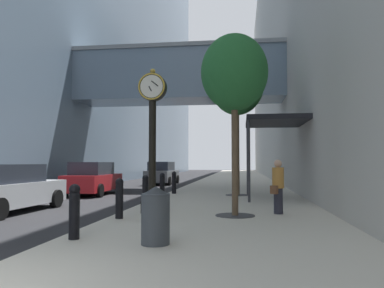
% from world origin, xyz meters
% --- Properties ---
extents(ground_plane, '(110.00, 110.00, 0.00)m').
position_xyz_m(ground_plane, '(0.00, 27.00, 0.00)').
color(ground_plane, '#262628').
rests_on(ground_plane, ground).
extents(sidewalk_right, '(6.22, 80.00, 0.14)m').
position_xyz_m(sidewalk_right, '(3.11, 30.00, 0.07)').
color(sidewalk_right, beige).
rests_on(sidewalk_right, ground).
extents(building_block_right, '(9.00, 80.00, 27.22)m').
position_xyz_m(building_block_right, '(10.72, 30.00, 13.61)').
color(building_block_right, '#B7B2A8').
rests_on(building_block_right, ground).
extents(street_clock, '(0.84, 0.55, 4.34)m').
position_xyz_m(street_clock, '(0.96, 7.85, 2.52)').
color(street_clock, black).
rests_on(street_clock, sidewalk_right).
extents(bollard_nearest, '(0.22, 0.22, 1.07)m').
position_xyz_m(bollard_nearest, '(0.39, 3.78, 0.70)').
color(bollard_nearest, black).
rests_on(bollard_nearest, sidewalk_right).
extents(bollard_second, '(0.22, 0.22, 1.07)m').
position_xyz_m(bollard_second, '(0.39, 6.52, 0.70)').
color(bollard_second, black).
rests_on(bollard_second, sidewalk_right).
extents(bollard_third, '(0.22, 0.22, 1.07)m').
position_xyz_m(bollard_third, '(0.39, 9.26, 0.70)').
color(bollard_third, black).
rests_on(bollard_third, sidewalk_right).
extents(bollard_fourth, '(0.22, 0.22, 1.07)m').
position_xyz_m(bollard_fourth, '(0.39, 12.00, 0.70)').
color(bollard_fourth, black).
rests_on(bollard_fourth, sidewalk_right).
extents(bollard_fifth, '(0.22, 0.22, 1.07)m').
position_xyz_m(bollard_fifth, '(0.39, 14.74, 0.70)').
color(bollard_fifth, black).
rests_on(bollard_fifth, sidewalk_right).
extents(street_tree_near, '(1.90, 1.90, 5.14)m').
position_xyz_m(street_tree_near, '(3.43, 7.45, 4.15)').
color(street_tree_near, '#333335').
rests_on(street_tree_near, sidewalk_right).
extents(street_tree_mid_near, '(2.47, 2.47, 6.52)m').
position_xyz_m(street_tree_mid_near, '(3.43, 14.19, 5.20)').
color(street_tree_mid_near, '#333335').
rests_on(street_tree_mid_near, sidewalk_right).
extents(trash_bin, '(0.53, 0.53, 1.05)m').
position_xyz_m(trash_bin, '(2.06, 3.54, 0.68)').
color(trash_bin, '#383D42').
rests_on(trash_bin, sidewalk_right).
extents(pedestrian_walking, '(0.49, 0.52, 1.57)m').
position_xyz_m(pedestrian_walking, '(4.67, 8.01, 0.96)').
color(pedestrian_walking, '#23232D').
rests_on(pedestrian_walking, sidewalk_right).
extents(storefront_awning, '(2.40, 3.60, 3.30)m').
position_xyz_m(storefront_awning, '(4.98, 12.77, 3.28)').
color(storefront_awning, black).
rests_on(storefront_awning, sidewalk_right).
extents(car_red_near, '(2.04, 4.38, 1.65)m').
position_xyz_m(car_red_near, '(-3.87, 15.21, 0.80)').
color(car_red_near, '#AD191E').
rests_on(car_red_near, ground).
extents(car_silver_mid, '(2.03, 4.71, 1.57)m').
position_xyz_m(car_silver_mid, '(-3.96, 8.17, 0.77)').
color(car_silver_mid, '#B7BABF').
rests_on(car_silver_mid, ground).
extents(car_grey_far, '(2.04, 4.31, 1.69)m').
position_xyz_m(car_grey_far, '(-2.30, 24.61, 0.82)').
color(car_grey_far, slate).
rests_on(car_grey_far, ground).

